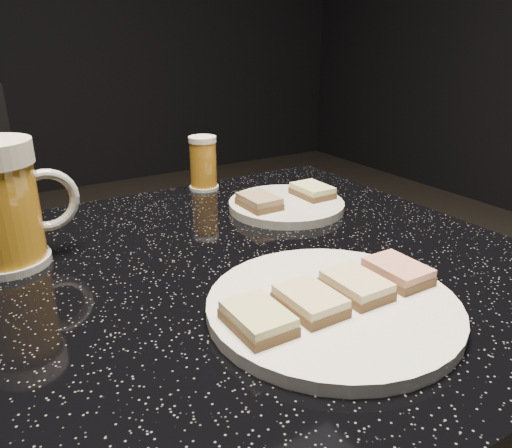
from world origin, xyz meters
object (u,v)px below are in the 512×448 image
object	(u,v)px
plate_large	(333,307)
beer_mug	(2,205)
plate_small	(286,205)
table	(256,409)
beer_tumbler	(203,163)

from	to	relation	value
plate_large	beer_mug	bearing A→B (deg)	131.55
plate_small	table	xyz separation A→B (m)	(-0.14, -0.14, -0.25)
table	beer_mug	bearing A→B (deg)	150.27
beer_mug	beer_tumbler	distance (m)	0.38
beer_tumbler	plate_small	bearing A→B (deg)	-69.46
beer_tumbler	plate_large	bearing A→B (deg)	-99.62
table	beer_tumbler	xyz separation A→B (m)	(0.08, 0.31, 0.29)
plate_large	beer_mug	size ratio (longest dim) A/B	1.67
beer_mug	beer_tumbler	world-z (taller)	beer_mug
plate_large	table	size ratio (longest dim) A/B	0.35
beer_mug	plate_large	bearing A→B (deg)	-48.45
table	beer_mug	size ratio (longest dim) A/B	4.75
table	beer_tumbler	world-z (taller)	beer_tumbler
plate_small	beer_mug	bearing A→B (deg)	178.11
plate_large	plate_small	distance (m)	0.32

